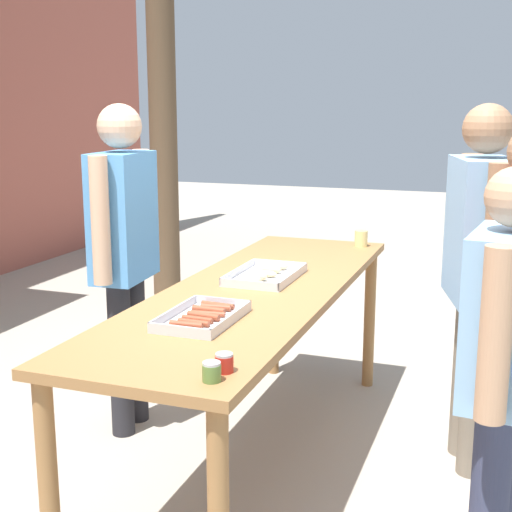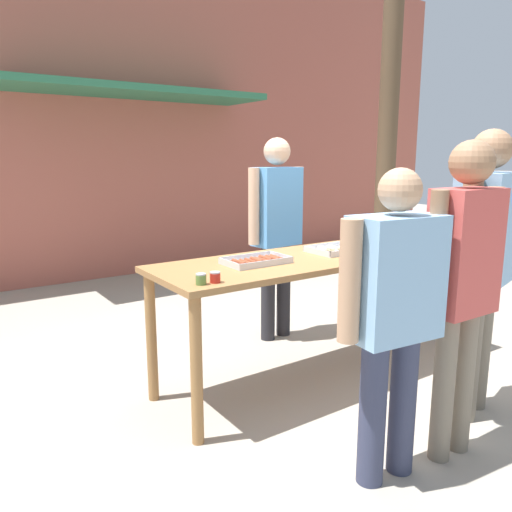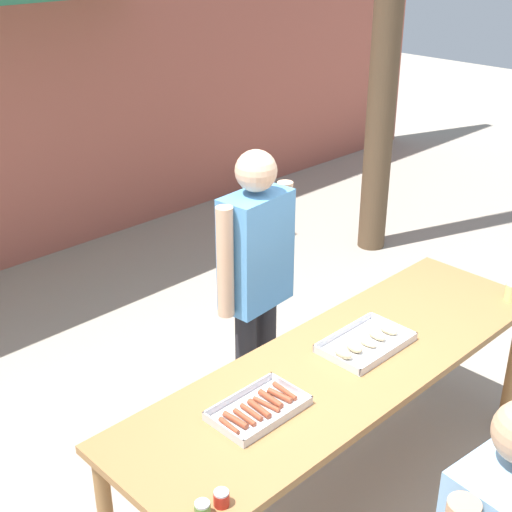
# 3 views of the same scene
# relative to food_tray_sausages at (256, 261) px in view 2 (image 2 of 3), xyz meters

# --- Properties ---
(ground_plane) EXTENTS (24.00, 24.00, 0.00)m
(ground_plane) POSITION_rel_food_tray_sausages_xyz_m (0.59, -0.01, -0.94)
(ground_plane) COLOR #A39989
(building_facade_back) EXTENTS (12.00, 1.11, 4.50)m
(building_facade_back) POSITION_rel_food_tray_sausages_xyz_m (0.59, 3.96, 1.32)
(building_facade_back) COLOR #A85647
(building_facade_back) RESTS_ON ground
(serving_table) EXTENTS (2.58, 0.77, 0.92)m
(serving_table) POSITION_rel_food_tray_sausages_xyz_m (0.59, -0.01, -0.12)
(serving_table) COLOR olive
(serving_table) RESTS_ON ground
(food_tray_sausages) EXTENTS (0.43, 0.26, 0.04)m
(food_tray_sausages) POSITION_rel_food_tray_sausages_xyz_m (0.00, 0.00, 0.00)
(food_tray_sausages) COLOR silver
(food_tray_sausages) RESTS_ON serving_table
(food_tray_buns) EXTENTS (0.47, 0.30, 0.06)m
(food_tray_buns) POSITION_rel_food_tray_sausages_xyz_m (0.76, -0.00, 0.00)
(food_tray_buns) COLOR silver
(food_tray_buns) RESTS_ON serving_table
(condiment_jar_mustard) EXTENTS (0.06, 0.06, 0.06)m
(condiment_jar_mustard) POSITION_rel_food_tray_sausages_xyz_m (-0.57, -0.29, 0.02)
(condiment_jar_mustard) COLOR #567A38
(condiment_jar_mustard) RESTS_ON serving_table
(condiment_jar_ketchup) EXTENTS (0.06, 0.06, 0.06)m
(condiment_jar_ketchup) POSITION_rel_food_tray_sausages_xyz_m (-0.48, -0.30, 0.02)
(condiment_jar_ketchup) COLOR #B22319
(condiment_jar_ketchup) RESTS_ON serving_table
(beer_cup) EXTENTS (0.08, 0.08, 0.10)m
(beer_cup) POSITION_rel_food_tray_sausages_xyz_m (1.74, -0.28, 0.03)
(beer_cup) COLOR #DBC67A
(beer_cup) RESTS_ON serving_table
(person_server_behind_table) EXTENTS (0.60, 0.26, 1.78)m
(person_server_behind_table) POSITION_rel_food_tray_sausages_xyz_m (0.76, 0.80, 0.13)
(person_server_behind_table) COLOR #232328
(person_server_behind_table) RESTS_ON ground
(person_customer_holding_hotdog) EXTENTS (0.65, 0.29, 1.57)m
(person_customer_holding_hotdog) POSITION_rel_food_tray_sausages_xyz_m (0.02, -1.14, -0.01)
(person_customer_holding_hotdog) COLOR #333851
(person_customer_holding_hotdog) RESTS_ON ground
(person_customer_with_cup) EXTENTS (0.66, 0.37, 1.78)m
(person_customer_with_cup) POSITION_rel_food_tray_sausages_xyz_m (0.98, -1.01, 0.12)
(person_customer_with_cup) COLOR #756B5B
(person_customer_with_cup) RESTS_ON ground
(person_customer_waiting_in_line) EXTENTS (0.55, 0.22, 1.71)m
(person_customer_waiting_in_line) POSITION_rel_food_tray_sausages_xyz_m (0.47, -1.21, 0.09)
(person_customer_waiting_in_line) COLOR #756B5B
(person_customer_waiting_in_line) RESTS_ON ground
(utility_pole) EXTENTS (1.10, 0.26, 6.53)m
(utility_pole) POSITION_rel_food_tray_sausages_xyz_m (3.42, 1.92, 2.39)
(utility_pole) COLOR brown
(utility_pole) RESTS_ON ground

